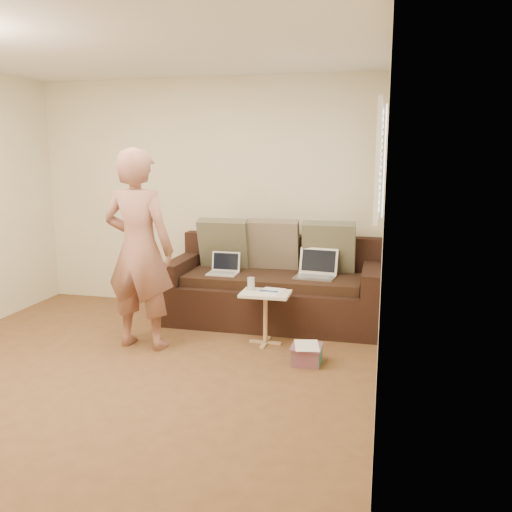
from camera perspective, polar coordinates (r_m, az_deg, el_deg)
name	(u,v)px	position (r m, az deg, el deg)	size (l,w,h in m)	color
floor	(117,381)	(4.47, -14.67, -12.78)	(4.50, 4.50, 0.00)	brown
ceiling	(98,33)	(4.19, -16.52, 21.91)	(4.50, 4.50, 0.00)	white
wall_back	(206,195)	(6.19, -5.41, 6.53)	(4.00, 4.00, 0.00)	beige
wall_right	(383,226)	(3.62, 13.44, 3.13)	(4.50, 4.50, 0.00)	beige
window_blinds	(381,161)	(5.09, 13.16, 9.85)	(0.12, 0.88, 1.08)	white
sofa	(273,283)	(5.64, 1.88, -2.88)	(2.20, 0.95, 0.85)	black
pillow_left	(224,244)	(5.89, -3.44, 1.34)	(0.55, 0.14, 0.55)	#54553F
pillow_mid	(274,245)	(5.81, 1.92, 1.21)	(0.55, 0.14, 0.55)	#6B5F4D
pillow_right	(329,247)	(5.70, 7.78, 0.92)	(0.55, 0.14, 0.55)	#54553F
laptop_silver	(315,278)	(5.49, 6.29, -2.32)	(0.40, 0.29, 0.27)	#B7BABC
laptop_white	(223,274)	(5.61, -3.59, -1.97)	(0.31, 0.22, 0.22)	white
person	(139,250)	(4.93, -12.40, 0.67)	(0.67, 0.45, 1.83)	#995353
side_table	(265,318)	(5.04, 1.00, -6.64)	(0.45, 0.32, 0.50)	silver
drinking_glass	(251,284)	(5.04, -0.53, -3.00)	(0.07, 0.07, 0.12)	silver
scissors	(269,291)	(4.98, 1.36, -3.78)	(0.18, 0.10, 0.02)	silver
paper_on_table	(271,292)	(4.99, 1.57, -3.82)	(0.21, 0.30, 0.00)	white
striped_box	(307,354)	(4.65, 5.43, -10.42)	(0.26, 0.26, 0.16)	#D8205C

